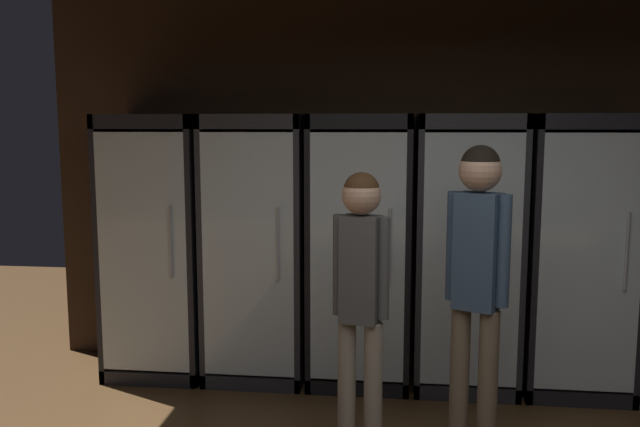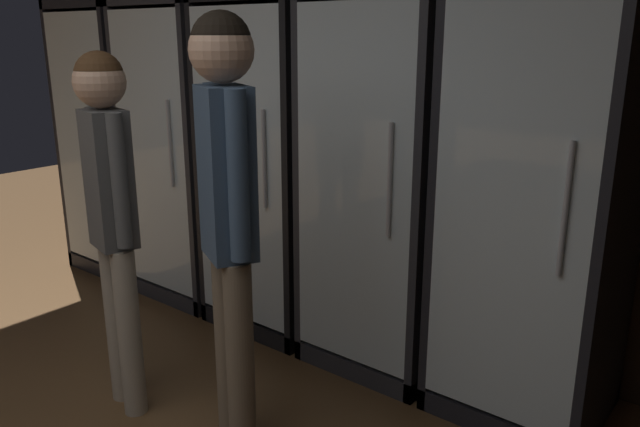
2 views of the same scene
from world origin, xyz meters
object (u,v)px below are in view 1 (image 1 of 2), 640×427
Objects in this scene: shopper_near at (361,282)px; shopper_far at (477,264)px; cooler_far_left at (161,247)px; cooler_left at (259,250)px; cooler_right at (466,254)px; cooler_center at (360,252)px; cooler_far_right at (575,258)px.

shopper_near is 0.64m from shopper_far.
cooler_left is (0.74, 0.00, -0.00)m from cooler_far_left.
shopper_far is (-0.05, -1.08, 0.15)m from cooler_right.
shopper_near is (0.07, -1.17, 0.06)m from cooler_center.
cooler_far_right is (2.23, -0.00, -0.01)m from cooler_left.
cooler_left reaches higher than shopper_far.
cooler_far_left is 0.74m from cooler_left.
cooler_far_right is at bearing -0.01° from cooler_far_left.
cooler_far_left is 1.00× the size of cooler_center.
cooler_right is at bearing -0.11° from cooler_center.
cooler_far_left is at bearing 179.99° from cooler_right.
shopper_far is at bearing -92.56° from cooler_right.
cooler_far_right is (2.97, -0.00, -0.01)m from cooler_far_left.
cooler_center is 0.74m from cooler_right.
shopper_near is at bearing -55.30° from cooler_left.
shopper_near is (-0.67, -1.17, 0.06)m from cooler_right.
cooler_far_left and cooler_far_right have the same top height.
cooler_far_left reaches higher than shopper_near.
cooler_right is 1.10× the size of shopper_far.
cooler_far_left is 1.48m from cooler_center.
shopper_near is 0.92× the size of shopper_far.
cooler_left is at bearing 124.70° from shopper_near.
cooler_right and cooler_far_right have the same top height.
shopper_far reaches higher than shopper_near.
cooler_far_left is at bearing -179.97° from cooler_center.
cooler_left is at bearing -179.94° from cooler_center.
shopper_near is at bearing -86.67° from cooler_center.
cooler_left is 1.20× the size of shopper_near.
cooler_right is 1.35m from shopper_near.
cooler_center is 1.00× the size of cooler_far_right.
cooler_far_right is (1.48, -0.00, -0.00)m from cooler_center.
cooler_far_left is 1.10× the size of shopper_far.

